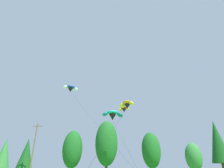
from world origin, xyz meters
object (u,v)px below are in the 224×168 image
at_px(utility_pole, 33,150).
at_px(parafoil_kite_far_red_yellow, 124,109).
at_px(parafoil_kite_mid_teal, 113,115).
at_px(parafoil_kite_low_blue_white, 71,88).
at_px(parafoil_kite_high_orange, 127,105).

distance_m(utility_pole, parafoil_kite_far_red_yellow, 21.84).
height_order(parafoil_kite_mid_teal, parafoil_kite_low_blue_white, parafoil_kite_low_blue_white).
height_order(utility_pole, parafoil_kite_far_red_yellow, parafoil_kite_far_red_yellow).
relative_size(utility_pole, parafoil_kite_low_blue_white, 0.63).
relative_size(parafoil_kite_mid_teal, parafoil_kite_far_red_yellow, 0.53).
bearing_deg(parafoil_kite_far_red_yellow, parafoil_kite_mid_teal, -106.76).
xyz_separation_m(utility_pole, parafoil_kite_far_red_yellow, (19.96, -2.92, 8.37)).
bearing_deg(parafoil_kite_mid_teal, parafoil_kite_far_red_yellow, 73.24).
height_order(parafoil_kite_far_red_yellow, parafoil_kite_low_blue_white, parafoil_kite_low_blue_white).
xyz_separation_m(parafoil_kite_far_red_yellow, parafoil_kite_low_blue_white, (-12.38, -0.56, 4.84)).
bearing_deg(parafoil_kite_mid_teal, parafoil_kite_low_blue_white, 139.11).
relative_size(utility_pole, parafoil_kite_high_orange, 0.89).
bearing_deg(parafoil_kite_mid_teal, parafoil_kite_high_orange, 37.03).
xyz_separation_m(parafoil_kite_high_orange, parafoil_kite_far_red_yellow, (-0.05, 6.88, 1.26)).
distance_m(utility_pole, parafoil_kite_low_blue_white, 15.62).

